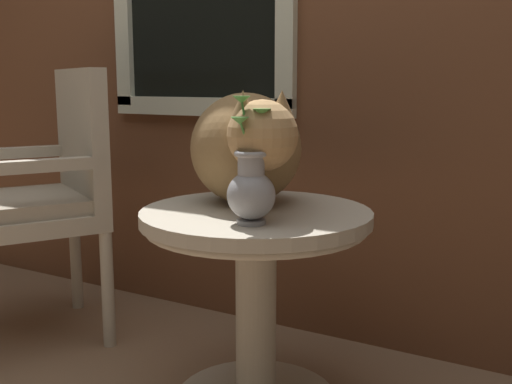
{
  "coord_description": "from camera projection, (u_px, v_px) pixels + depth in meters",
  "views": [
    {
      "loc": [
        1.04,
        -1.21,
        0.92
      ],
      "look_at": [
        0.21,
        0.21,
        0.62
      ],
      "focal_mm": 43.56,
      "sensor_mm": 36.0,
      "label": 1
    }
  ],
  "objects": [
    {
      "name": "wicker_side_table",
      "position": [
        256.0,
        270.0,
        1.71
      ],
      "size": [
        0.63,
        0.63,
        0.57
      ],
      "color": "#B2A893",
      "rests_on": "ground_plane"
    },
    {
      "name": "wicker_chair",
      "position": [
        45.0,
        190.0,
        2.21
      ],
      "size": [
        0.65,
        0.65,
        0.96
      ],
      "color": "#B2A893",
      "rests_on": "ground_plane"
    },
    {
      "name": "cat",
      "position": [
        248.0,
        147.0,
        1.74
      ],
      "size": [
        0.52,
        0.56,
        0.32
      ],
      "color": "olive",
      "rests_on": "wicker_side_table"
    },
    {
      "name": "pewter_vase_with_ivy",
      "position": [
        251.0,
        187.0,
        1.5
      ],
      "size": [
        0.12,
        0.12,
        0.31
      ],
      "color": "#99999E",
      "rests_on": "wicker_side_table"
    }
  ]
}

